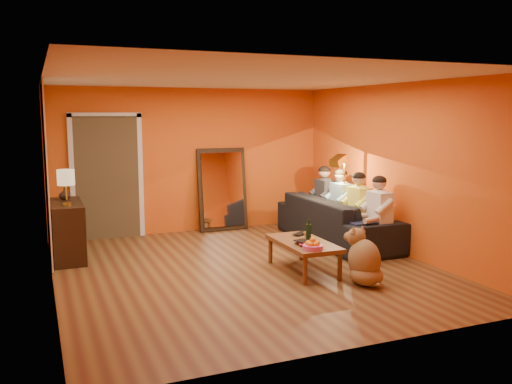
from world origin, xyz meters
name	(u,v)px	position (x,y,z in m)	size (l,w,h in m)	color
room_shell	(237,174)	(0.00, 0.37, 1.30)	(5.00, 5.50, 2.60)	brown
white_accent	(46,171)	(-2.48, 1.75, 1.30)	(0.02, 1.90, 2.58)	white
doorway_recess	(106,177)	(-1.50, 2.83, 1.05)	(1.06, 0.30, 2.10)	#3F2D19
door_jamb_left	(72,180)	(-2.07, 2.71, 1.05)	(0.08, 0.06, 2.20)	white
door_jamb_right	(141,177)	(-0.93, 2.71, 1.05)	(0.08, 0.06, 2.20)	white
door_header	(105,115)	(-1.50, 2.71, 2.12)	(1.22, 0.06, 0.08)	white
mirror_frame	(222,189)	(0.55, 2.63, 0.76)	(0.92, 0.06, 1.52)	black
mirror_glass	(223,189)	(0.55, 2.59, 0.76)	(0.78, 0.02, 1.36)	white
sideboard	(67,231)	(-2.24, 1.55, 0.42)	(0.44, 1.18, 0.85)	black
table_lamp	(66,188)	(-2.24, 1.25, 1.10)	(0.24, 0.24, 0.51)	beige
sofa	(337,220)	(2.00, 0.94, 0.38)	(1.01, 2.59, 0.76)	black
coffee_table	(303,256)	(0.69, -0.37, 0.21)	(0.62, 1.22, 0.42)	brown
floor_lamp	(344,200)	(2.10, 0.91, 0.72)	(0.30, 0.24, 1.44)	gold
dog	(364,256)	(1.15, -1.16, 0.37)	(0.40, 0.62, 0.73)	#8B603F
person_far_left	(379,216)	(2.13, -0.06, 0.61)	(0.70, 0.44, 1.22)	silver
person_mid_left	(359,210)	(2.13, 0.49, 0.61)	(0.70, 0.44, 1.22)	#F7F452
person_mid_right	(341,205)	(2.13, 1.04, 0.61)	(0.70, 0.44, 1.22)	#95C4E6
person_far_right	(325,200)	(2.13, 1.59, 0.61)	(0.70, 0.44, 1.22)	#36363B
fruit_bowl	(313,243)	(0.59, -0.82, 0.50)	(0.26, 0.26, 0.16)	#EA52B1
wine_bottle	(309,230)	(0.74, -0.42, 0.58)	(0.07, 0.07, 0.31)	black
tumbler	(307,235)	(0.81, -0.25, 0.47)	(0.10, 0.10, 0.10)	#B27F3F
laptop	(303,234)	(0.87, -0.02, 0.43)	(0.31, 0.20, 0.02)	black
book_lower	(298,245)	(0.51, -0.57, 0.43)	(0.17, 0.23, 0.02)	black
book_mid	(299,243)	(0.52, -0.56, 0.45)	(0.17, 0.23, 0.02)	red
book_upper	(299,242)	(0.51, -0.58, 0.47)	(0.17, 0.23, 0.02)	black
vase	(65,194)	(-2.24, 1.80, 0.94)	(0.17, 0.17, 0.18)	black
flowers	(64,178)	(-2.24, 1.80, 1.18)	(0.17, 0.17, 0.42)	red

